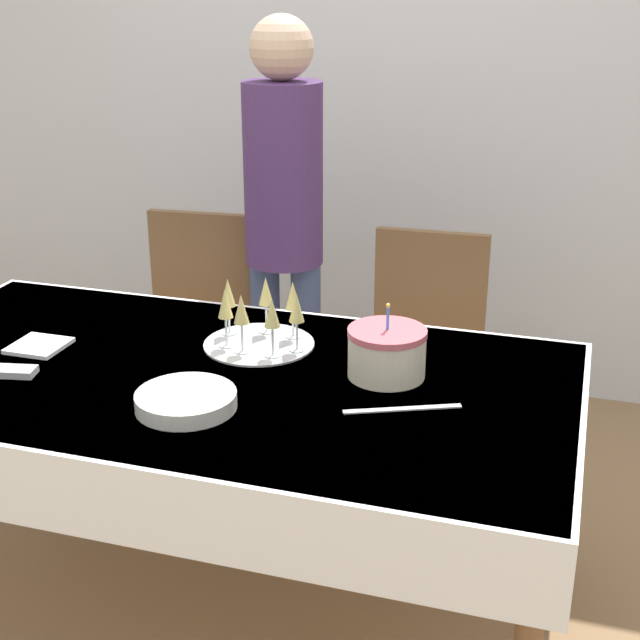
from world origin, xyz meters
TOP-DOWN VIEW (x-y plane):
  - ground_plane at (0.00, 0.00)m, footprint 12.00×12.00m
  - wall_back at (0.00, 1.82)m, footprint 8.00×0.05m
  - dining_table at (0.00, 0.00)m, footprint 1.99×1.04m
  - dining_chair_far_left at (-0.45, 0.84)m, footprint 0.45×0.45m
  - dining_chair_far_right at (0.44, 0.84)m, footprint 0.43×0.43m
  - birthday_cake at (0.47, 0.12)m, footprint 0.21×0.21m
  - champagne_tray at (0.07, 0.22)m, footprint 0.33×0.33m
  - plate_stack_main at (0.03, -0.22)m, footprint 0.25×0.25m
  - cake_knife at (0.55, -0.06)m, footprint 0.28×0.14m
  - fork_pile at (-0.52, -0.18)m, footprint 0.18×0.09m
  - napkin_pile at (-0.54, 0.01)m, footprint 0.15×0.15m
  - person_standing at (-0.09, 0.89)m, footprint 0.28×0.28m

SIDE VIEW (x-z plane):
  - ground_plane at x=0.00m, z-range 0.00..0.00m
  - dining_chair_far_left at x=-0.45m, z-range 0.04..0.99m
  - dining_chair_far_right at x=0.44m, z-range 0.04..0.99m
  - dining_table at x=0.00m, z-range 0.28..1.05m
  - cake_knife at x=0.55m, z-range 0.77..0.77m
  - napkin_pile at x=-0.54m, z-range 0.77..0.78m
  - fork_pile at x=-0.52m, z-range 0.77..0.79m
  - plate_stack_main at x=0.03m, z-range 0.77..0.81m
  - birthday_cake at x=0.47m, z-range 0.73..0.94m
  - champagne_tray at x=0.07m, z-range 0.76..0.94m
  - person_standing at x=-0.09m, z-range 0.17..1.84m
  - wall_back at x=0.00m, z-range 0.00..2.70m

